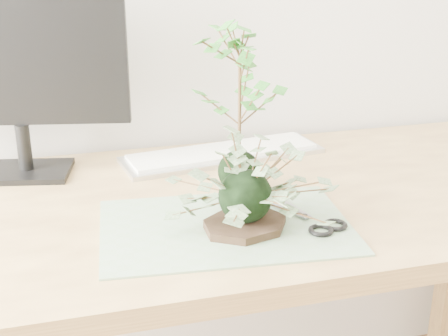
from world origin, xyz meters
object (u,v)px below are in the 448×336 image
Objects in this scene: maple_kokedama at (240,69)px; ivy_kokedama at (246,172)px; desk at (248,233)px; keyboard at (223,154)px; monitor at (15,67)px.

ivy_kokedama is at bearing -103.16° from maple_kokedama.
desk is 3.22× the size of keyboard.
maple_kokedama is (-0.01, 0.03, 0.34)m from desk.
ivy_kokedama is 0.23m from maple_kokedama.
desk is 0.60m from monitor.
keyboard is (0.06, 0.39, -0.10)m from ivy_kokedama.
desk is 0.26m from ivy_kokedama.
maple_kokedama is 0.74× the size of keyboard.
monitor is at bearing 170.22° from keyboard.
keyboard is 1.07× the size of monitor.
maple_kokedama is 0.48m from monitor.
maple_kokedama is at bearing 118.90° from desk.
monitor is at bearing 152.39° from maple_kokedama.
monitor reaches higher than desk.
desk is at bearing -61.10° from maple_kokedama.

